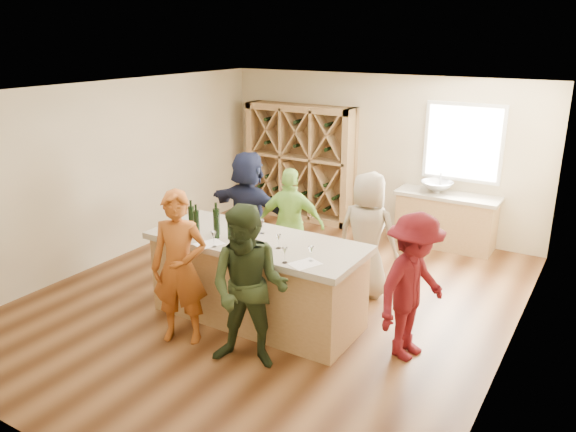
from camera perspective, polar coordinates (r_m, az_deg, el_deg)
The scene contains 36 objects.
floor at distance 7.83m, azimuth -1.40°, elevation -8.65°, with size 6.00×7.00×0.10m, color brown.
ceiling at distance 7.02m, azimuth -1.59°, elevation 13.00°, with size 6.00×7.00×0.10m, color white.
wall_back at distance 10.36m, azimuth 9.26°, elevation 6.34°, with size 6.00×0.10×2.80m, color beige.
wall_front at distance 4.91m, azimuth -24.81°, elevation -8.72°, with size 6.00×0.10×2.80m, color beige.
wall_left at distance 9.25m, azimuth -17.63°, elevation 4.31°, with size 0.10×7.00×2.80m, color beige.
wall_right at distance 6.27m, azimuth 22.69°, elevation -2.68°, with size 0.10×7.00×2.80m, color beige.
window_frame at distance 9.77m, azimuth 17.38°, elevation 7.13°, with size 1.30×0.06×1.30m, color white.
window_pane at distance 9.74m, azimuth 17.33°, elevation 7.10°, with size 1.18×0.01×1.18m, color white.
wine_rack at distance 10.83m, azimuth 1.22°, elevation 5.45°, with size 2.20×0.45×2.20m, color #A47F4E.
back_counter_base at distance 9.86m, azimuth 15.71°, elevation -0.56°, with size 1.60×0.58×0.86m, color #A47F4E.
back_counter_top at distance 9.73m, azimuth 15.94°, elevation 2.01°, with size 1.70×0.62×0.06m, color #AEA58F.
sink at distance 9.75m, azimuth 14.88°, elevation 2.88°, with size 0.54×0.54×0.19m, color silver.
faucet at distance 9.90m, azimuth 15.21°, elevation 3.43°, with size 0.02×0.02×0.30m, color silver.
tasting_counter_base at distance 7.09m, azimuth -3.16°, elevation -6.74°, with size 2.60×1.00×1.00m, color #A47F4E.
tasting_counter_top at distance 6.88m, azimuth -3.23°, elevation -2.65°, with size 2.72×1.12×0.08m, color #AEA58F.
wine_bottle_a at distance 7.24m, azimuth -9.78°, elevation -0.19°, with size 0.08×0.08×0.31m, color black.
wine_bottle_b at distance 7.08m, azimuth -9.28°, elevation -0.62°, with size 0.07×0.07×0.30m, color black.
wine_bottle_c at distance 7.01m, azimuth -7.28°, elevation -0.58°, with size 0.08×0.08×0.33m, color black.
wine_bottle_d at distance 6.90m, azimuth -7.26°, elevation -1.15°, with size 0.07×0.07×0.27m, color black.
wine_bottle_e at distance 6.84m, azimuth -5.91°, elevation -1.28°, with size 0.07×0.07×0.27m, color black.
wine_glass_a at distance 6.63m, azimuth -7.56°, elevation -2.35°, with size 0.07×0.07×0.19m, color white.
wine_glass_b at distance 6.34m, azimuth -3.78°, elevation -3.32°, with size 0.06×0.06×0.16m, color white.
wine_glass_c at distance 6.13m, azimuth -0.33°, elevation -4.04°, with size 0.06×0.06×0.17m, color white.
wine_glass_d at distance 6.53m, azimuth -0.97°, elevation -2.65°, with size 0.06×0.06×0.16m, color white.
wine_glass_e at distance 6.17m, azimuth 2.35°, elevation -3.91°, with size 0.06×0.06×0.16m, color white.
tasting_menu_a at distance 6.76m, azimuth -8.03°, elevation -2.81°, with size 0.24×0.32×0.00m, color white.
tasting_menu_b at distance 6.39m, azimuth -3.48°, elevation -3.92°, with size 0.22×0.30×0.00m, color white.
tasting_menu_c at distance 6.13m, azimuth 1.73°, elevation -4.87°, with size 0.24×0.32×0.00m, color white.
person_near_left at distance 6.57m, azimuth -10.96°, elevation -5.19°, with size 0.67×0.49×1.83m, color #994C19.
person_near_right at distance 5.98m, azimuth -3.99°, elevation -7.33°, with size 0.88×0.48×1.82m, color #263319.
person_server at distance 6.30m, azimuth 12.56°, elevation -7.05°, with size 1.09×0.51×1.68m, color #590F14.
person_far_mid at distance 8.11m, azimuth 0.30°, elevation -0.89°, with size 0.98×0.50×1.67m, color #8CC64C.
person_far_right at distance 7.67m, azimuth 8.06°, elevation -1.92°, with size 0.85×0.55×1.74m, color gray.
person_far_left at distance 8.60m, azimuth -4.01°, elevation 0.69°, with size 1.68×0.60×1.81m, color #191E38.
wine_bottle_f at distance 6.55m, azimuth -4.39°, elevation -1.97°, with size 0.07×0.07×0.30m, color black.
wine_glass_f at distance 7.01m, azimuth -2.67°, elevation -1.09°, with size 0.07×0.07×0.18m, color white.
Camera 1 is at (3.79, -5.87, 3.48)m, focal length 35.00 mm.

